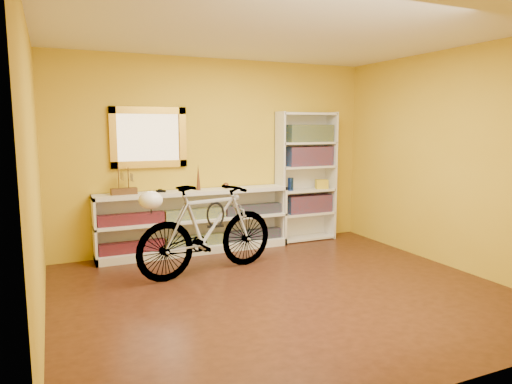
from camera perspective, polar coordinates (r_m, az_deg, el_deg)
name	(u,v)px	position (r m, az deg, el deg)	size (l,w,h in m)	color
floor	(284,292)	(4.90, 3.41, -12.20)	(4.50, 4.00, 0.01)	#33170E
ceiling	(286,30)	(4.68, 3.69, 19.29)	(4.50, 4.00, 0.01)	silver
back_wall	(218,155)	(6.45, -4.73, 4.58)	(4.50, 0.01, 2.60)	gold
left_wall	(34,176)	(4.10, -25.70, 1.76)	(0.01, 4.00, 2.60)	gold
right_wall	(453,160)	(6.00, 23.07, 3.69)	(0.01, 4.00, 2.60)	gold
gilt_mirror	(149,137)	(6.15, -13.07, 6.56)	(0.98, 0.06, 0.78)	olive
wall_socket	(276,224)	(6.93, 2.49, -3.93)	(0.09, 0.01, 0.09)	silver
console_unit	(195,222)	(6.27, -7.48, -3.64)	(2.60, 0.35, 0.85)	silver
cd_row_lower	(196,241)	(6.31, -7.38, -5.95)	(2.50, 0.13, 0.14)	black
cd_row_upper	(196,214)	(6.23, -7.45, -2.69)	(2.50, 0.13, 0.14)	navy
model_ship	(124,179)	(5.98, -16.00, 1.50)	(0.32, 0.12, 0.38)	#422812
toy_car	(161,192)	(6.09, -11.61, -0.02)	(0.00, 0.00, 0.00)	black
bronze_ornament	(198,177)	(6.19, -7.12, 1.84)	(0.06, 0.06, 0.35)	brown
decorative_orb	(226,186)	(6.33, -3.73, 0.80)	(0.08, 0.08, 0.08)	brown
bookcase	(306,177)	(6.88, 6.17, 1.86)	(0.90, 0.30, 1.90)	silver
book_row_a	(308,204)	(6.96, 6.48, -1.44)	(0.70, 0.22, 0.26)	maroon
book_row_b	(309,156)	(6.88, 6.57, 4.40)	(0.70, 0.22, 0.28)	maroon
book_row_c	(310,133)	(6.87, 6.62, 7.19)	(0.70, 0.22, 0.25)	navy
travel_mug	(291,184)	(6.75, 4.28, 0.97)	(0.08, 0.08, 0.19)	navy
red_tin	(294,135)	(6.77, 4.65, 7.00)	(0.16, 0.16, 0.20)	maroon
yellow_bag	(322,184)	(6.99, 8.10, 0.96)	(0.18, 0.12, 0.14)	gold
bicycle	(208,229)	(5.36, -5.95, -4.54)	(1.78, 0.46, 1.05)	silver
helmet	(151,200)	(5.00, -12.83, -0.99)	(0.25, 0.24, 0.19)	white
u_lock	(216,214)	(5.38, -5.01, -2.77)	(0.22, 0.22, 0.02)	black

